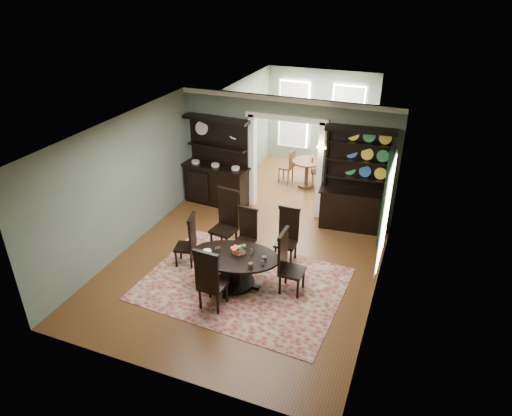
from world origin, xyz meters
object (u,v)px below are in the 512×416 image
at_px(welsh_dresser, 354,193).
at_px(parlor_table, 307,170).
at_px(sideboard, 217,175).
at_px(dining_table, 235,264).

distance_m(welsh_dresser, parlor_table, 2.54).
bearing_deg(sideboard, welsh_dresser, 4.40).
xyz_separation_m(dining_table, sideboard, (-1.90, 3.19, 0.33)).
relative_size(sideboard, parlor_table, 2.72).
bearing_deg(welsh_dresser, sideboard, 174.40).
height_order(dining_table, sideboard, sideboard).
xyz_separation_m(welsh_dresser, parlor_table, (-1.67, 1.87, -0.39)).
xyz_separation_m(dining_table, parlor_table, (0.05, 5.06, 0.04)).
height_order(welsh_dresser, parlor_table, welsh_dresser).
distance_m(dining_table, parlor_table, 5.06).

